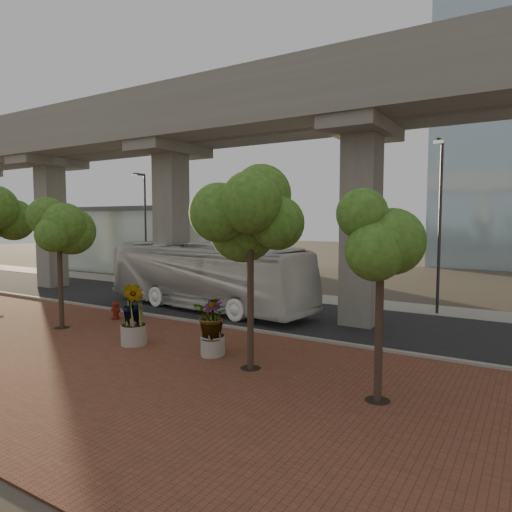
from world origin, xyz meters
The scene contains 17 objects.
ground centered at (0.00, 0.00, 0.00)m, with size 160.00×160.00×0.00m, color #3E392D.
brick_plaza centered at (0.00, -8.00, 0.03)m, with size 70.00×13.00×0.06m, color brown.
asphalt_road centered at (0.00, 2.00, 0.02)m, with size 90.00×8.00×0.04m, color black.
curb_strip centered at (0.00, -2.00, 0.08)m, with size 70.00×0.25×0.16m, color gray.
far_sidewalk centered at (0.00, 7.50, 0.03)m, with size 90.00×3.00×0.06m, color gray.
transit_viaduct centered at (0.00, 2.00, 7.29)m, with size 72.00×5.60×12.40m.
station_pavilion centered at (-20.00, 16.00, 3.22)m, with size 23.00×13.00×6.30m.
transit_bus centered at (-2.74, 1.19, 1.88)m, with size 3.17×13.51×3.77m, color white.
fire_hydrant centered at (-4.82, -3.51, 0.53)m, with size 0.49×0.44×0.97m.
planter_front centered at (3.03, -5.79, 1.42)m, with size 2.03×2.03×2.23m.
planter_right centered at (3.09, -5.94, 1.34)m, with size 1.98×1.98×2.11m.
planter_left centered at (-0.50, -6.37, 1.58)m, with size 2.28×2.28×2.51m.
street_tree_near_west centered at (-5.50, -6.11, 4.77)m, with size 3.39×3.39×6.28m.
street_tree_near_east centered at (5.08, -6.40, 5.27)m, with size 4.08×4.08×7.09m.
street_tree_far_east centered at (9.57, -6.88, 4.65)m, with size 3.11×3.11×6.04m.
streetlamp_west centered at (-12.03, 5.68, 4.93)m, with size 0.42×1.22×8.45m.
streetlamp_east centered at (8.75, 6.46, 5.33)m, with size 0.45×1.32×9.14m.
Camera 1 is at (13.15, -19.14, 5.08)m, focal length 32.00 mm.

